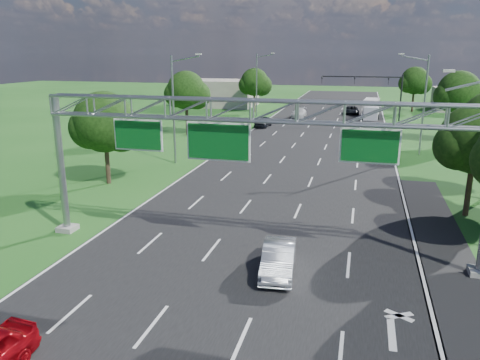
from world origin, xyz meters
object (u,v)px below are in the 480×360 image
(traffic_signal, at_px, (378,87))
(box_truck, at_px, (371,109))
(sign_gantry, at_px, (253,123))
(silver_sedan, at_px, (278,259))

(traffic_signal, xyz_separation_m, box_truck, (-0.66, 3.20, -3.78))
(sign_gantry, xyz_separation_m, traffic_signal, (7.15, 53.00, -1.72))
(silver_sedan, bearing_deg, box_truck, 79.61)
(sign_gantry, xyz_separation_m, box_truck, (6.49, 56.20, -5.51))
(sign_gantry, height_order, traffic_signal, sign_gantry)
(sign_gantry, distance_m, silver_sedan, 6.80)
(traffic_signal, bearing_deg, box_truck, 101.66)
(box_truck, bearing_deg, traffic_signal, -72.80)
(silver_sedan, bearing_deg, sign_gantry, 123.62)
(traffic_signal, distance_m, box_truck, 5.00)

